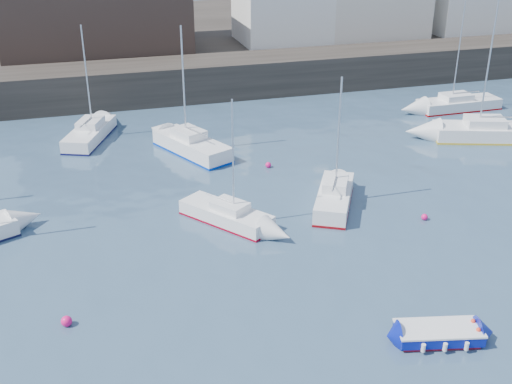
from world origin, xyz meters
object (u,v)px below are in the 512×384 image
object	(u,v)px
buoy_mid	(424,220)
sailboat_f	(192,145)
sailboat_b	(227,214)
sailboat_g	(458,104)
buoy_near	(67,325)
sailboat_c	(334,197)
buoy_far	(268,167)
sailboat_h	(90,133)
sailboat_d	(488,132)
blue_dinghy	(438,333)

from	to	relation	value
buoy_mid	sailboat_f	bearing A→B (deg)	127.87
sailboat_b	buoy_mid	world-z (taller)	sailboat_b
sailboat_g	buoy_near	world-z (taller)	sailboat_g
sailboat_b	sailboat_g	world-z (taller)	sailboat_g
sailboat_c	buoy_near	bearing A→B (deg)	-153.71
buoy_mid	buoy_far	size ratio (longest dim) A/B	0.95
sailboat_h	buoy_far	size ratio (longest dim) A/B	21.55
sailboat_b	sailboat_h	bearing A→B (deg)	113.00
buoy_mid	sailboat_c	bearing A→B (deg)	144.20
sailboat_h	sailboat_f	bearing A→B (deg)	-35.32
sailboat_c	sailboat_f	distance (m)	11.60
sailboat_h	buoy_mid	size ratio (longest dim) A/B	22.64
sailboat_f	buoy_mid	distance (m)	16.19
sailboat_c	sailboat_f	size ratio (longest dim) A/B	0.86
buoy_far	buoy_mid	bearing A→B (deg)	-57.38
sailboat_d	sailboat_g	distance (m)	6.86
buoy_mid	sailboat_d	bearing A→B (deg)	43.01
buoy_near	sailboat_d	bearing A→B (deg)	25.89
sailboat_f	buoy_far	size ratio (longest dim) A/B	22.81
sailboat_g	sailboat_d	bearing A→B (deg)	-105.30
sailboat_c	sailboat_g	xyz separation A→B (m)	(16.08, 13.42, -0.07)
sailboat_d	sailboat_f	world-z (taller)	sailboat_d
sailboat_g	buoy_mid	size ratio (longest dim) A/B	24.41
sailboat_b	sailboat_c	size ratio (longest dim) A/B	0.95
sailboat_b	sailboat_g	bearing A→B (deg)	31.57
sailboat_h	sailboat_d	bearing A→B (deg)	-15.95
sailboat_b	sailboat_g	xyz separation A→B (m)	(22.18, 13.63, 0.04)
sailboat_h	buoy_near	world-z (taller)	sailboat_h
buoy_near	buoy_mid	world-z (taller)	buoy_near
sailboat_c	sailboat_h	xyz separation A→B (m)	(-12.29, 14.40, -0.04)
buoy_near	sailboat_g	bearing A→B (deg)	33.99
sailboat_d	sailboat_h	distance (m)	27.63
buoy_far	sailboat_c	bearing A→B (deg)	-73.33
sailboat_d	buoy_mid	bearing A→B (deg)	-136.99
sailboat_f	buoy_mid	xyz separation A→B (m)	(9.93, -12.77, -0.58)
blue_dinghy	sailboat_g	size ratio (longest dim) A/B	0.41
buoy_near	buoy_mid	size ratio (longest dim) A/B	1.28
sailboat_d	buoy_near	bearing A→B (deg)	-154.11
sailboat_c	sailboat_g	world-z (taller)	sailboat_g
sailboat_g	sailboat_f	bearing A→B (deg)	-171.03
blue_dinghy	buoy_mid	distance (m)	10.24
sailboat_c	buoy_far	xyz separation A→B (m)	(-1.86, 6.22, -0.54)
sailboat_f	sailboat_d	bearing A→B (deg)	-8.78
sailboat_b	sailboat_f	world-z (taller)	sailboat_f
sailboat_b	sailboat_f	distance (m)	10.14
sailboat_g	sailboat_h	distance (m)	28.39
buoy_far	sailboat_h	bearing A→B (deg)	141.91
buoy_near	sailboat_b	bearing A→B (deg)	39.90
sailboat_c	buoy_far	world-z (taller)	sailboat_c
blue_dinghy	sailboat_g	world-z (taller)	sailboat_g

